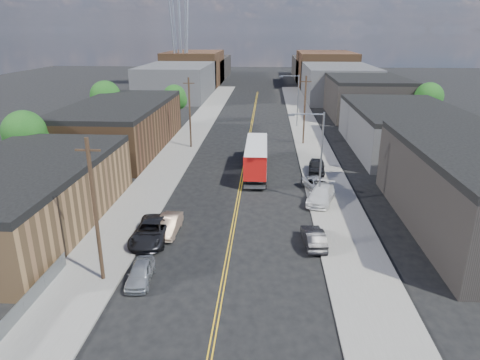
# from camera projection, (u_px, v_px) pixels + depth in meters

# --- Properties ---
(ground) EXTENTS (260.00, 260.00, 0.00)m
(ground) POSITION_uv_depth(u_px,v_px,m) (251.00, 126.00, 75.81)
(ground) COLOR black
(ground) RESTS_ON ground
(centerline) EXTENTS (0.32, 120.00, 0.01)m
(centerline) POSITION_uv_depth(u_px,v_px,m) (247.00, 148.00, 61.68)
(centerline) COLOR gold
(centerline) RESTS_ON ground
(sidewalk_left) EXTENTS (5.00, 140.00, 0.15)m
(sidewalk_left) POSITION_uv_depth(u_px,v_px,m) (182.00, 147.00, 62.23)
(sidewalk_left) COLOR slate
(sidewalk_left) RESTS_ON ground
(sidewalk_right) EXTENTS (5.00, 140.00, 0.15)m
(sidewalk_right) POSITION_uv_depth(u_px,v_px,m) (314.00, 149.00, 61.09)
(sidewalk_right) COLOR slate
(sidewalk_right) RESTS_ON ground
(warehouse_tan) EXTENTS (12.00, 22.00, 5.60)m
(warehouse_tan) POSITION_uv_depth(u_px,v_px,m) (22.00, 196.00, 36.41)
(warehouse_tan) COLOR brown
(warehouse_tan) RESTS_ON ground
(warehouse_brown) EXTENTS (12.00, 26.00, 6.60)m
(warehouse_brown) POSITION_uv_depth(u_px,v_px,m) (121.00, 126.00, 60.73)
(warehouse_brown) COLOR #49311D
(warehouse_brown) RESTS_ON ground
(industrial_right_b) EXTENTS (14.00, 24.00, 6.10)m
(industrial_right_b) POSITION_uv_depth(u_px,v_px,m) (403.00, 128.00, 60.30)
(industrial_right_b) COLOR #37373A
(industrial_right_b) RESTS_ON ground
(industrial_right_c) EXTENTS (14.00, 22.00, 7.60)m
(industrial_right_c) POSITION_uv_depth(u_px,v_px,m) (365.00, 96.00, 84.53)
(industrial_right_c) COLOR black
(industrial_right_c) RESTS_ON ground
(skyline_left_a) EXTENTS (16.00, 30.00, 8.00)m
(skyline_left_a) POSITION_uv_depth(u_px,v_px,m) (178.00, 81.00, 108.63)
(skyline_left_a) COLOR #37373A
(skyline_left_a) RESTS_ON ground
(skyline_right_a) EXTENTS (16.00, 30.00, 8.00)m
(skyline_right_a) POSITION_uv_depth(u_px,v_px,m) (337.00, 82.00, 106.24)
(skyline_right_a) COLOR #37373A
(skyline_right_a) RESTS_ON ground
(skyline_left_b) EXTENTS (16.00, 26.00, 10.00)m
(skyline_left_b) POSITION_uv_depth(u_px,v_px,m) (194.00, 68.00, 131.84)
(skyline_left_b) COLOR #49311D
(skyline_left_b) RESTS_ON ground
(skyline_right_b) EXTENTS (16.00, 26.00, 10.00)m
(skyline_right_b) POSITION_uv_depth(u_px,v_px,m) (325.00, 69.00, 129.45)
(skyline_right_b) COLOR #49311D
(skyline_right_b) RESTS_ON ground
(skyline_left_c) EXTENTS (16.00, 40.00, 7.00)m
(skyline_left_c) POSITION_uv_depth(u_px,v_px,m) (204.00, 68.00, 151.17)
(skyline_left_c) COLOR black
(skyline_left_c) RESTS_ON ground
(skyline_right_c) EXTENTS (16.00, 40.00, 7.00)m
(skyline_right_c) POSITION_uv_depth(u_px,v_px,m) (318.00, 69.00, 148.77)
(skyline_right_c) COLOR black
(skyline_right_c) RESTS_ON ground
(streetlight_near) EXTENTS (3.39, 0.25, 9.00)m
(streetlight_near) POSITION_uv_depth(u_px,v_px,m) (317.00, 151.00, 40.63)
(streetlight_near) COLOR gray
(streetlight_near) RESTS_ON ground
(streetlight_far) EXTENTS (3.39, 0.25, 9.00)m
(streetlight_far) POSITION_uv_depth(u_px,v_px,m) (296.00, 97.00, 73.59)
(streetlight_far) COLOR gray
(streetlight_far) RESTS_ON ground
(utility_pole_left_near) EXTENTS (1.60, 0.26, 10.00)m
(utility_pole_left_near) POSITION_uv_depth(u_px,v_px,m) (95.00, 211.00, 27.52)
(utility_pole_left_near) COLOR black
(utility_pole_left_near) RESTS_ON ground
(utility_pole_left_far) EXTENTS (1.60, 0.26, 10.00)m
(utility_pole_left_far) POSITION_uv_depth(u_px,v_px,m) (190.00, 112.00, 60.47)
(utility_pole_left_far) COLOR black
(utility_pole_left_far) RESTS_ON ground
(utility_pole_right) EXTENTS (1.60, 0.26, 10.00)m
(utility_pole_right) POSITION_uv_depth(u_px,v_px,m) (305.00, 110.00, 62.32)
(utility_pole_right) COLOR black
(utility_pole_right) RESTS_ON ground
(tree_left_near) EXTENTS (4.85, 4.76, 7.91)m
(tree_left_near) POSITION_uv_depth(u_px,v_px,m) (25.00, 135.00, 47.28)
(tree_left_near) COLOR black
(tree_left_near) RESTS_ON ground
(tree_left_mid) EXTENTS (5.10, 5.04, 8.37)m
(tree_left_mid) POSITION_uv_depth(u_px,v_px,m) (106.00, 98.00, 70.72)
(tree_left_mid) COLOR black
(tree_left_mid) RESTS_ON ground
(tree_left_far) EXTENTS (4.35, 4.20, 6.97)m
(tree_left_far) POSITION_uv_depth(u_px,v_px,m) (175.00, 98.00, 77.01)
(tree_left_far) COLOR black
(tree_left_far) RESTS_ON ground
(tree_right_far) EXTENTS (4.85, 4.76, 7.91)m
(tree_right_far) POSITION_uv_depth(u_px,v_px,m) (429.00, 99.00, 72.29)
(tree_right_far) COLOR black
(tree_right_far) RESTS_ON ground
(semi_truck) EXTENTS (2.47, 14.29, 3.74)m
(semi_truck) POSITION_uv_depth(u_px,v_px,m) (257.00, 154.00, 51.18)
(semi_truck) COLOR #BCBCBC
(semi_truck) RESTS_ON ground
(car_left_a) EXTENTS (1.84, 4.00, 1.33)m
(car_left_a) POSITION_uv_depth(u_px,v_px,m) (140.00, 273.00, 28.85)
(car_left_a) COLOR #ABAFB0
(car_left_a) RESTS_ON ground
(car_left_b) EXTENTS (1.64, 4.46, 1.46)m
(car_left_b) POSITION_uv_depth(u_px,v_px,m) (169.00, 225.00, 35.79)
(car_left_b) COLOR #9B7C65
(car_left_b) RESTS_ON ground
(car_left_c) EXTENTS (2.78, 5.89, 1.63)m
(car_left_c) POSITION_uv_depth(u_px,v_px,m) (151.00, 231.00, 34.49)
(car_left_c) COLOR black
(car_left_c) RESTS_ON ground
(car_right_oncoming) EXTENTS (1.85, 4.41, 1.42)m
(car_right_oncoming) POSITION_uv_depth(u_px,v_px,m) (314.00, 237.00, 33.68)
(car_right_oncoming) COLOR black
(car_right_oncoming) RESTS_ON ground
(car_right_lot_a) EXTENTS (3.52, 5.13, 1.30)m
(car_right_lot_a) POSITION_uv_depth(u_px,v_px,m) (318.00, 185.00, 44.92)
(car_right_lot_a) COLOR #B7B9BD
(car_right_lot_a) RESTS_ON sidewalk_right
(car_right_lot_b) EXTENTS (3.63, 5.69, 1.53)m
(car_right_lot_b) POSITION_uv_depth(u_px,v_px,m) (321.00, 195.00, 41.86)
(car_right_lot_b) COLOR silver
(car_right_lot_b) RESTS_ON sidewalk_right
(car_right_lot_c) EXTENTS (2.31, 4.77, 1.57)m
(car_right_lot_c) POSITION_uv_depth(u_px,v_px,m) (317.00, 166.00, 50.50)
(car_right_lot_c) COLOR black
(car_right_lot_c) RESTS_ON sidewalk_right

